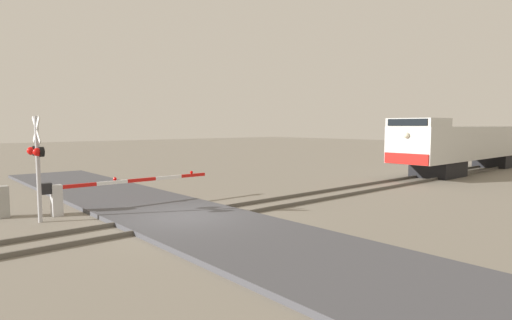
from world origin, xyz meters
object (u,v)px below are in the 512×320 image
Objects in this scene: locomotive at (470,144)px; crossing_signal at (37,157)px; utility_cabinet at (2,202)px; crossing_gate at (86,191)px.

crossing_signal is at bearing -96.12° from locomotive.
crossing_signal reaches higher than utility_cabinet.
crossing_gate is at bearing -98.11° from locomotive.
crossing_gate reaches higher than utility_cabinet.
crossing_signal is 3.19× the size of utility_cabinet.
crossing_gate is (-0.73, 1.85, -1.45)m from crossing_signal.
locomotive reaches higher than utility_cabinet.
locomotive is at bearing 80.71° from utility_cabinet.
locomotive is 26.56m from crossing_gate.
utility_cabinet is at bearing -154.14° from crossing_signal.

